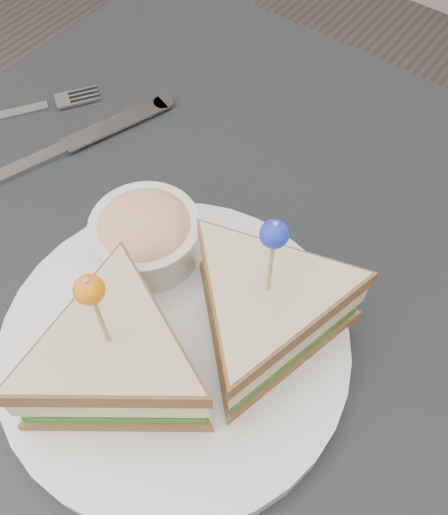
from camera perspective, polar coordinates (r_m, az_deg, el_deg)
ground_plane at (r=1.25m, az=-0.69°, el=-20.93°), size 3.50×3.50×0.00m
table at (r=0.61m, az=-1.33°, el=-6.74°), size 0.80×0.80×0.75m
plate_meal at (r=0.47m, az=-4.12°, el=-6.87°), size 0.35×0.34×0.18m
cutlery_fork at (r=0.74m, az=-18.45°, el=13.91°), size 0.11×0.16×0.01m
cutlery_knife at (r=0.68m, az=-14.72°, el=10.93°), size 0.09×0.23×0.01m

